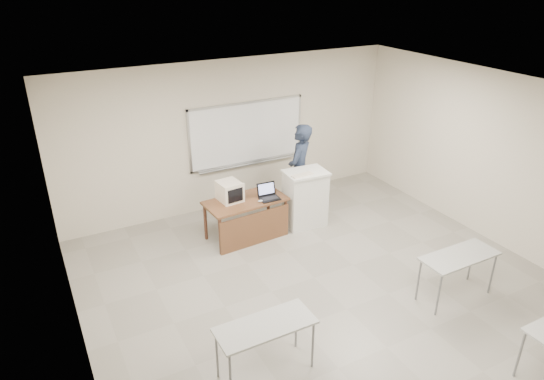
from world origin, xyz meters
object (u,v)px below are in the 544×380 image
whiteboard (247,134)px  podium (305,198)px  laptop (268,195)px  keyboard (302,175)px  mouse (260,201)px  presenter (300,170)px  crt_monitor (229,191)px  instructor_desk (248,212)px

whiteboard → podium: (0.50, -1.47, -0.93)m
laptop → keyboard: keyboard is taller
mouse → presenter: 1.29m
whiteboard → laptop: whiteboard is taller
mouse → keyboard: keyboard is taller
whiteboard → crt_monitor: 1.66m
whiteboard → podium: bearing=-71.2°
mouse → whiteboard: bearing=63.8°
podium → mouse: size_ratio=11.33×
podium → crt_monitor: 1.51m
laptop → presenter: presenter is taller
laptop → keyboard: size_ratio=0.85×
instructor_desk → crt_monitor: crt_monitor is taller
podium → keyboard: keyboard is taller
keyboard → whiteboard: bearing=98.1°
keyboard → instructor_desk: bearing=169.8°
podium → presenter: size_ratio=0.59×
instructor_desk → presenter: 1.48m
presenter → laptop: bearing=-11.1°
keyboard → presenter: size_ratio=0.22×
whiteboard → presenter: whiteboard is taller
crt_monitor → mouse: size_ratio=4.47×
whiteboard → mouse: whiteboard is taller
whiteboard → keyboard: (0.35, -1.59, -0.37)m
whiteboard → keyboard: size_ratio=5.99×
presenter → keyboard: bearing=24.7°
laptop → keyboard: bearing=-5.3°
keyboard → presenter: presenter is taller
podium → keyboard: (-0.15, -0.12, 0.56)m
keyboard → laptop: bearing=167.2°
mouse → keyboard: (0.85, -0.02, 0.34)m
whiteboard → laptop: 1.66m
instructor_desk → whiteboard: bearing=60.8°
crt_monitor → keyboard: size_ratio=1.05×
whiteboard → crt_monitor: whiteboard is taller
crt_monitor → presenter: presenter is taller
keyboard → podium: bearing=34.3°
podium → laptop: size_ratio=3.13×
instructor_desk → presenter: presenter is taller
crt_monitor → laptop: size_ratio=1.24×
mouse → presenter: size_ratio=0.05×
whiteboard → presenter: size_ratio=1.33×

